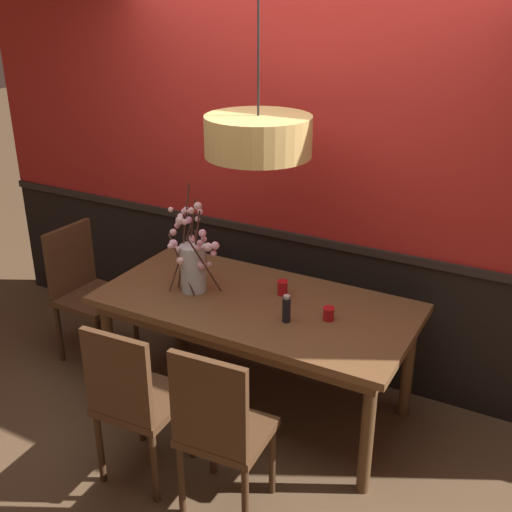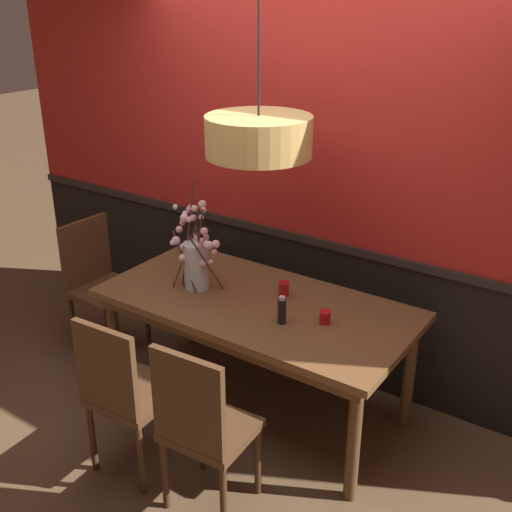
# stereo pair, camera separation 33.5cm
# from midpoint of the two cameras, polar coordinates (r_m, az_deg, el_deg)

# --- Properties ---
(ground_plane) EXTENTS (24.00, 24.00, 0.00)m
(ground_plane) POSITION_cam_midpoint_polar(r_m,az_deg,el_deg) (4.16, 2.37, -13.37)
(ground_plane) COLOR brown
(back_wall) EXTENTS (5.13, 0.14, 2.88)m
(back_wall) POSITION_cam_midpoint_polar(r_m,az_deg,el_deg) (4.05, 7.73, 8.04)
(back_wall) COLOR black
(back_wall) RESTS_ON ground
(dining_table) EXTENTS (1.88, 0.92, 0.75)m
(dining_table) POSITION_cam_midpoint_polar(r_m,az_deg,el_deg) (3.79, 2.54, -5.22)
(dining_table) COLOR brown
(dining_table) RESTS_ON ground
(chair_far_side_right) EXTENTS (0.41, 0.43, 0.92)m
(chair_far_side_right) POSITION_cam_midpoint_polar(r_m,az_deg,el_deg) (4.45, 12.24, -3.38)
(chair_far_side_right) COLOR #4C301C
(chair_far_side_right) RESTS_ON ground
(chair_near_side_right) EXTENTS (0.44, 0.41, 0.97)m
(chair_near_side_right) POSITION_cam_midpoint_polar(r_m,az_deg,el_deg) (3.14, -1.81, -14.99)
(chair_near_side_right) COLOR #4C301C
(chair_near_side_right) RESTS_ON ground
(chair_near_side_left) EXTENTS (0.43, 0.45, 0.96)m
(chair_near_side_left) POSITION_cam_midpoint_polar(r_m,az_deg,el_deg) (3.42, -8.96, -11.88)
(chair_near_side_left) COLOR #4C301C
(chair_near_side_left) RESTS_ON ground
(chair_far_side_left) EXTENTS (0.42, 0.41, 0.96)m
(chair_far_side_left) POSITION_cam_midpoint_polar(r_m,az_deg,el_deg) (4.61, 5.60, -1.66)
(chair_far_side_left) COLOR #4C301C
(chair_far_side_left) RESTS_ON ground
(chair_head_west_end) EXTENTS (0.46, 0.45, 0.96)m
(chair_head_west_end) POSITION_cam_midpoint_polar(r_m,az_deg,el_deg) (4.62, -11.97, -2.14)
(chair_head_west_end) COLOR #4C301C
(chair_head_west_end) RESTS_ON ground
(vase_with_blossoms) EXTENTS (0.42, 0.28, 0.67)m
(vase_with_blossoms) POSITION_cam_midpoint_polar(r_m,az_deg,el_deg) (3.84, -2.96, -0.41)
(vase_with_blossoms) COLOR silver
(vase_with_blossoms) RESTS_ON dining_table
(candle_holder_nearer_center) EXTENTS (0.07, 0.07, 0.09)m
(candle_holder_nearer_center) POSITION_cam_midpoint_polar(r_m,az_deg,el_deg) (3.80, 5.05, -3.00)
(candle_holder_nearer_center) COLOR red
(candle_holder_nearer_center) RESTS_ON dining_table
(candle_holder_nearer_edge) EXTENTS (0.07, 0.07, 0.08)m
(candle_holder_nearer_edge) POSITION_cam_midpoint_polar(r_m,az_deg,el_deg) (3.54, 8.94, -5.51)
(candle_holder_nearer_edge) COLOR red
(candle_holder_nearer_edge) RESTS_ON dining_table
(condiment_bottle) EXTENTS (0.05, 0.05, 0.16)m
(condiment_bottle) POSITION_cam_midpoint_polar(r_m,az_deg,el_deg) (3.49, 5.10, -4.98)
(condiment_bottle) COLOR black
(condiment_bottle) RESTS_ON dining_table
(pendant_lamp) EXTENTS (0.58, 0.58, 1.25)m
(pendant_lamp) POSITION_cam_midpoint_polar(r_m,az_deg,el_deg) (3.43, 3.05, 10.71)
(pendant_lamp) COLOR tan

